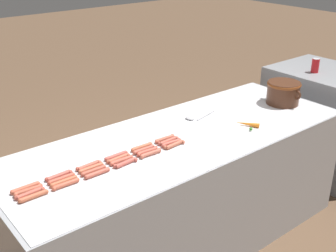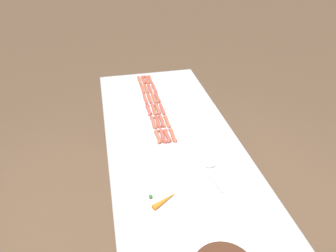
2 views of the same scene
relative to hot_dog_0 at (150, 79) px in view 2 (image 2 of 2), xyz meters
name	(u,v)px [view 2 (image 2 of 2)]	position (x,y,z in m)	size (l,w,h in m)	color
ground_plane	(174,230)	(0.01, 1.05, -0.87)	(20.00, 20.00, 0.00)	brown
griddle_counter	(175,193)	(0.01, 1.05, -0.44)	(0.90, 2.47, 0.85)	#9EA0A5
hot_dog_0	(150,79)	(0.00, 0.00, 0.00)	(0.03, 0.16, 0.03)	#BE573F
hot_dog_1	(154,88)	(0.00, 0.19, 0.00)	(0.03, 0.16, 0.03)	#BC5346
hot_dog_2	(158,98)	(0.00, 0.37, 0.00)	(0.03, 0.16, 0.03)	#B85342
hot_dog_3	(162,109)	(0.00, 0.56, 0.00)	(0.03, 0.16, 0.03)	#BD5046
hot_dog_4	(167,121)	(0.00, 0.74, 0.00)	(0.03, 0.16, 0.03)	#BC5B3D
hot_dog_5	(173,135)	(0.00, 0.93, 0.00)	(0.03, 0.16, 0.03)	#B95A44
hot_dog_6	(147,80)	(0.03, 0.00, 0.00)	(0.03, 0.16, 0.03)	#B4563E
hot_dog_7	(150,88)	(0.03, 0.19, 0.00)	(0.03, 0.16, 0.03)	#BC523E
hot_dog_8	(154,98)	(0.03, 0.37, 0.00)	(0.03, 0.16, 0.03)	#BD5E41
hot_dog_9	(158,109)	(0.03, 0.55, 0.00)	(0.03, 0.16, 0.03)	#B05940
hot_dog_10	(162,121)	(0.04, 0.73, 0.00)	(0.03, 0.16, 0.03)	#B05342
hot_dog_11	(167,136)	(0.04, 0.93, 0.00)	(0.03, 0.16, 0.03)	#B55242
hot_dog_12	(143,80)	(0.06, 0.00, 0.00)	(0.03, 0.16, 0.03)	#B95444
hot_dog_13	(146,89)	(0.07, 0.18, 0.00)	(0.03, 0.16, 0.03)	#B85D3D
hot_dog_14	(149,98)	(0.07, 0.37, 0.00)	(0.03, 0.16, 0.03)	#B0513E
hot_dog_15	(154,109)	(0.06, 0.55, 0.00)	(0.03, 0.16, 0.03)	#BB5744
hot_dog_16	(158,122)	(0.07, 0.74, 0.00)	(0.04, 0.16, 0.03)	#BC503F
hot_dog_17	(163,136)	(0.07, 0.92, 0.00)	(0.03, 0.16, 0.03)	#B15042
hot_dog_18	(139,80)	(0.10, 0.00, 0.00)	(0.03, 0.16, 0.03)	#BA5C3E
hot_dog_19	(142,89)	(0.10, 0.18, 0.00)	(0.03, 0.16, 0.03)	#BC563E
hot_dog_20	(145,99)	(0.10, 0.37, 0.00)	(0.03, 0.16, 0.03)	#BB5543
hot_dog_21	(149,110)	(0.10, 0.55, 0.00)	(0.04, 0.16, 0.03)	#BC5246
hot_dog_22	(153,122)	(0.10, 0.74, 0.00)	(0.03, 0.16, 0.03)	#B25A46
hot_dog_23	(158,136)	(0.10, 0.92, 0.00)	(0.04, 0.16, 0.03)	#B65D46
serving_spoon	(211,170)	(-0.15, 1.33, -0.01)	(0.10, 0.27, 0.02)	#B7B7BC
carrot	(164,200)	(0.18, 1.51, 0.00)	(0.17, 0.11, 0.03)	orange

